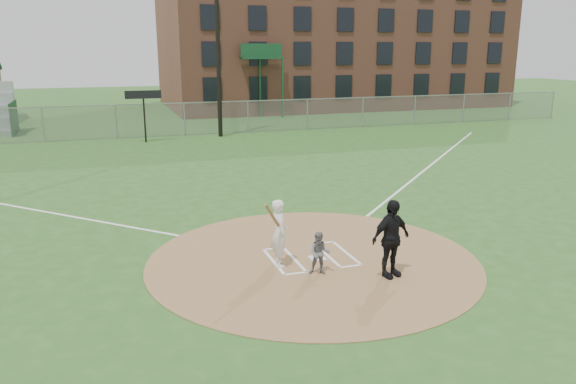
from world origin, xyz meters
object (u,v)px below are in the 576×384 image
object	(u,v)px
batter_at_plate	(279,233)
umpire	(391,239)
catcher	(320,253)
home_plate	(318,258)

from	to	relation	value
batter_at_plate	umpire	bearing A→B (deg)	-32.73
catcher	umpire	distance (m)	1.70
batter_at_plate	home_plate	bearing A→B (deg)	6.56
home_plate	catcher	size ratio (longest dim) A/B	0.38
catcher	umpire	size ratio (longest dim) A/B	0.56
home_plate	umpire	xyz separation A→B (m)	(1.20, -1.57, 0.92)
catcher	batter_at_plate	world-z (taller)	batter_at_plate
home_plate	batter_at_plate	world-z (taller)	batter_at_plate
umpire	batter_at_plate	xyz separation A→B (m)	(-2.26, 1.45, -0.08)
home_plate	catcher	distance (m)	1.11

